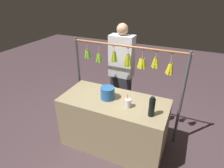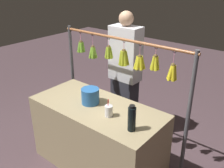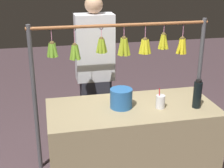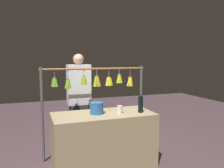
{
  "view_description": "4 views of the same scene",
  "coord_description": "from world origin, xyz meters",
  "views": [
    {
      "loc": [
        -0.92,
        2.09,
        2.29
      ],
      "look_at": [
        0.03,
        0.0,
        1.09
      ],
      "focal_mm": 30.03,
      "sensor_mm": 36.0,
      "label": 1
    },
    {
      "loc": [
        -1.71,
        1.82,
        2.23
      ],
      "look_at": [
        -0.22,
        0.0,
        1.17
      ],
      "focal_mm": 40.6,
      "sensor_mm": 36.0,
      "label": 2
    },
    {
      "loc": [
        0.76,
        2.63,
        2.08
      ],
      "look_at": [
        0.19,
        0.0,
        1.08
      ],
      "focal_mm": 51.91,
      "sensor_mm": 36.0,
      "label": 3
    },
    {
      "loc": [
        1.04,
        3.26,
        1.68
      ],
      "look_at": [
        -0.14,
        0.0,
        1.29
      ],
      "focal_mm": 36.07,
      "sensor_mm": 36.0,
      "label": 4
    }
  ],
  "objects": [
    {
      "name": "vendor_person",
      "position": [
        0.21,
        -0.82,
        0.88
      ],
      "size": [
        0.42,
        0.23,
        1.77
      ],
      "color": "#2D2D38",
      "rests_on": "ground"
    },
    {
      "name": "water_bottle",
      "position": [
        -0.57,
        0.14,
        0.97
      ],
      "size": [
        0.08,
        0.08,
        0.27
      ],
      "color": "black",
      "rests_on": "market_counter"
    },
    {
      "name": "blue_bucket",
      "position": [
        0.1,
        -0.01,
        0.93
      ],
      "size": [
        0.2,
        0.2,
        0.18
      ],
      "primitive_type": "cylinder",
      "color": "#2961A7",
      "rests_on": "market_counter"
    },
    {
      "name": "market_counter",
      "position": [
        0.0,
        0.0,
        0.42
      ],
      "size": [
        1.56,
        0.72,
        0.84
      ],
      "primitive_type": "cube",
      "color": "tan",
      "rests_on": "ground"
    },
    {
      "name": "drink_cup",
      "position": [
        -0.24,
        0.08,
        0.9
      ],
      "size": [
        0.08,
        0.08,
        0.19
      ],
      "color": "silver",
      "rests_on": "market_counter"
    },
    {
      "name": "display_rack",
      "position": [
        -0.01,
        -0.45,
        1.14
      ],
      "size": [
        1.83,
        0.14,
        1.55
      ],
      "color": "#4C4C51",
      "rests_on": "ground"
    }
  ]
}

